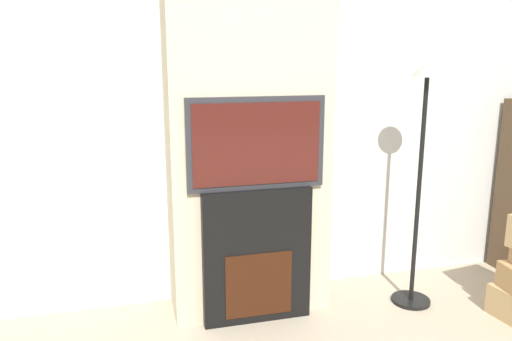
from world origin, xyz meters
TOP-DOWN VIEW (x-y plane):
  - wall_back at (0.00, 2.03)m, footprint 6.00×0.06m
  - chimney_breast at (0.00, 1.80)m, footprint 1.05×0.41m
  - fireplace at (0.00, 1.59)m, footprint 0.71×0.15m
  - television at (0.00, 1.59)m, footprint 0.87×0.07m
  - floor_lamp at (1.12, 1.52)m, footprint 0.27×0.27m

SIDE VIEW (x-z plane):
  - fireplace at x=0.00m, z-range 0.00..0.89m
  - floor_lamp at x=1.12m, z-range 0.25..1.92m
  - television at x=0.00m, z-range 0.89..1.47m
  - wall_back at x=0.00m, z-range 0.00..2.70m
  - chimney_breast at x=0.00m, z-range 0.00..2.70m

